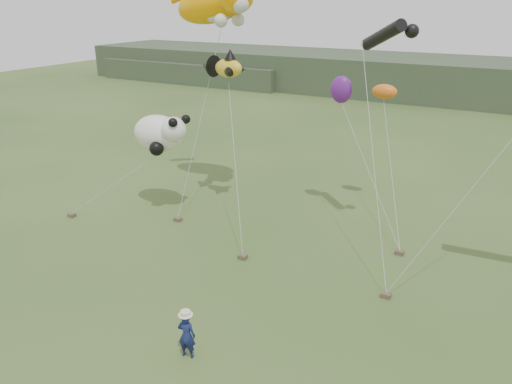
% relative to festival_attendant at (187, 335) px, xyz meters
% --- Properties ---
extents(ground, '(120.00, 120.00, 0.00)m').
position_rel_festival_attendant_xyz_m(ground, '(-0.61, 2.00, -0.74)').
color(ground, '#385123').
rests_on(ground, ground).
extents(headland, '(90.00, 13.00, 4.00)m').
position_rel_festival_attendant_xyz_m(headland, '(-3.72, 46.69, 1.19)').
color(headland, '#2D3D28').
rests_on(headland, ground).
extents(festival_attendant, '(0.60, 0.46, 1.47)m').
position_rel_festival_attendant_xyz_m(festival_attendant, '(0.00, 0.00, 0.00)').
color(festival_attendant, navy).
rests_on(festival_attendant, ground).
extents(sandbag_anchors, '(15.60, 4.19, 0.18)m').
position_rel_festival_attendant_xyz_m(sandbag_anchors, '(-2.12, 6.85, -0.65)').
color(sandbag_anchors, brown).
rests_on(sandbag_anchors, ground).
extents(cat_kite, '(5.58, 2.98, 2.82)m').
position_rel_festival_attendant_xyz_m(cat_kite, '(-6.12, 11.58, 9.05)').
color(cat_kite, '#FF9D00').
rests_on(cat_kite, ground).
extents(fish_kite, '(2.69, 1.78, 1.34)m').
position_rel_festival_attendant_xyz_m(fish_kite, '(-5.22, 10.19, 6.25)').
color(fish_kite, gold).
rests_on(fish_kite, ground).
extents(panda_kite, '(3.11, 2.01, 1.93)m').
position_rel_festival_attendant_xyz_m(panda_kite, '(-7.66, 8.53, 3.16)').
color(panda_kite, white).
rests_on(panda_kite, ground).
extents(misc_kites, '(2.64, 2.43, 1.24)m').
position_rel_festival_attendant_xyz_m(misc_kites, '(0.50, 13.10, 5.19)').
color(misc_kites, orange).
rests_on(misc_kites, ground).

